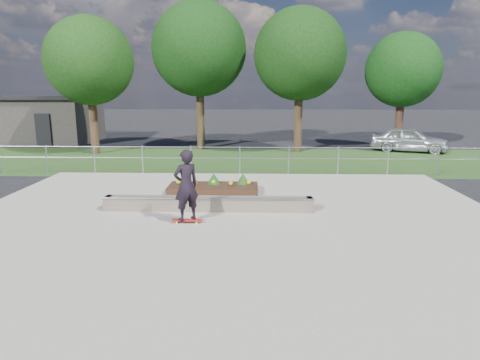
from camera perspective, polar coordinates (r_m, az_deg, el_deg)
name	(u,v)px	position (r m, az deg, el deg)	size (l,w,h in m)	color
ground	(230,238)	(10.35, -1.38, -7.73)	(120.00, 120.00, 0.00)	black
grass_verge	(242,160)	(21.02, 0.27, 2.62)	(30.00, 8.00, 0.02)	#24431B
concrete_slab	(230,237)	(10.34, -1.38, -7.58)	(15.00, 15.00, 0.06)	#9B968A
fence	(240,157)	(17.44, -0.04, 3.14)	(20.06, 0.06, 1.20)	gray
building	(31,119)	(31.36, -26.08, 7.35)	(8.40, 5.40, 3.00)	#2E2B29
tree_far_left	(89,61)	(24.30, -19.47, 14.71)	(4.55, 4.55, 7.15)	#392416
tree_mid_left	(199,49)	(24.99, -5.47, 16.98)	(5.25, 5.25, 8.25)	#312213
tree_mid_right	(300,55)	(23.90, 7.99, 16.23)	(4.90, 4.90, 7.70)	#332114
tree_far_right	(403,70)	(26.61, 20.91, 13.53)	(4.20, 4.20, 6.60)	#301C13
grind_ledge	(208,204)	(12.33, -4.24, -3.17)	(6.00, 0.44, 0.43)	brown
planter_bed	(213,187)	(14.50, -3.57, -0.88)	(3.00, 1.20, 0.61)	black
skateboarder	(186,186)	(11.09, -7.20, -0.73)	(0.81, 0.75, 1.94)	silver
parked_car	(409,139)	(25.64, 21.64, 5.05)	(1.64, 4.07, 1.39)	#AEB2B8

